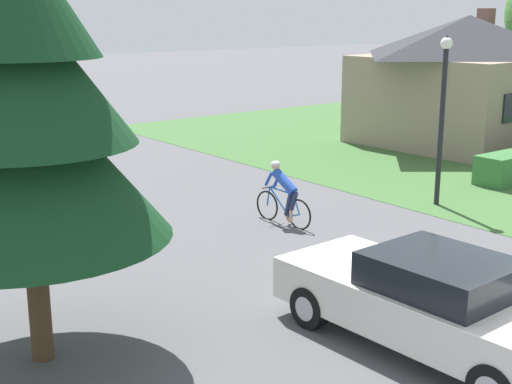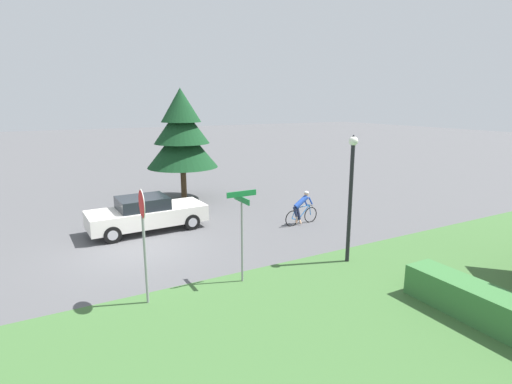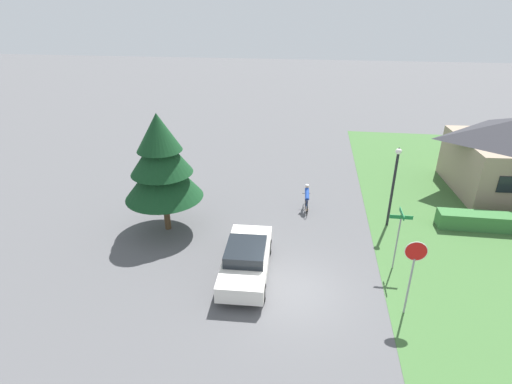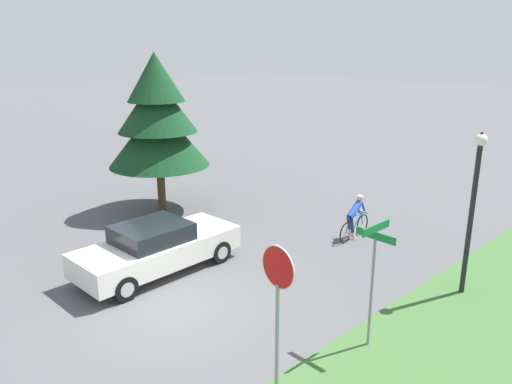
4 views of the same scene
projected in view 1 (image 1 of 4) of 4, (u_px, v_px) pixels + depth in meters
The scene contains 5 objects.
cottage_house at pixel (466, 77), 25.61m from camera, with size 7.58×6.77×4.76m.
sedan_left_lane at pixel (431, 302), 9.94m from camera, with size 1.97×4.65×1.41m.
cyclist at pixel (283, 194), 15.86m from camera, with size 0.44×1.71×1.43m.
street_lamp at pixel (443, 103), 17.03m from camera, with size 0.29×0.29×4.12m.
conifer_tall_near at pixel (23, 106), 8.97m from camera, with size 3.67×3.67×5.80m.
Camera 1 is at (-9.59, -4.99, 4.64)m, focal length 50.00 mm.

